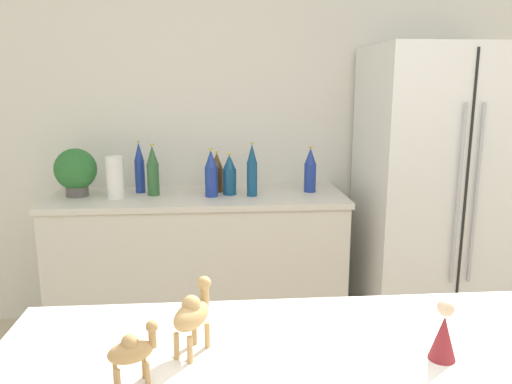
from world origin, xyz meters
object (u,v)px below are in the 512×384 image
(back_bottle_0, at_px, (211,174))
(back_bottle_2, at_px, (153,171))
(back_bottle_3, at_px, (310,170))
(refrigerator, at_px, (435,196))
(paper_towel_roll, at_px, (115,177))
(back_bottle_5, at_px, (229,175))
(back_bottle_1, at_px, (217,173))
(wise_man_figurine_purple, at_px, (444,334))
(back_bottle_4, at_px, (140,168))
(camel_figurine, at_px, (133,350))
(potted_plant, at_px, (76,171))
(back_bottle_6, at_px, (252,170))
(camel_figurine_second, at_px, (193,313))

(back_bottle_0, relative_size, back_bottle_2, 0.93)
(back_bottle_3, bearing_deg, refrigerator, -8.02)
(back_bottle_3, bearing_deg, paper_towel_roll, -175.75)
(back_bottle_5, bearing_deg, paper_towel_roll, -176.13)
(back_bottle_1, bearing_deg, wise_man_figurine_purple, -77.11)
(back_bottle_1, bearing_deg, back_bottle_5, -48.75)
(back_bottle_4, distance_m, camel_figurine, 2.20)
(wise_man_figurine_purple, bearing_deg, potted_plant, 122.75)
(camel_figurine, bearing_deg, back_bottle_6, 79.32)
(back_bottle_0, height_order, camel_figurine_second, back_bottle_0)
(back_bottle_6, relative_size, camel_figurine_second, 2.02)
(paper_towel_roll, distance_m, back_bottle_6, 0.81)
(refrigerator, height_order, back_bottle_5, refrigerator)
(camel_figurine_second, bearing_deg, back_bottle_4, 101.46)
(back_bottle_0, bearing_deg, paper_towel_roll, -179.85)
(back_bottle_4, height_order, camel_figurine, back_bottle_4)
(back_bottle_0, relative_size, back_bottle_3, 1.01)
(back_bottle_1, height_order, back_bottle_5, back_bottle_1)
(back_bottle_3, height_order, wise_man_figurine_purple, back_bottle_3)
(back_bottle_0, bearing_deg, back_bottle_1, 75.51)
(back_bottle_5, bearing_deg, camel_figurine, -96.82)
(back_bottle_3, height_order, back_bottle_6, back_bottle_6)
(refrigerator, bearing_deg, paper_towel_roll, 179.38)
(paper_towel_roll, height_order, back_bottle_1, back_bottle_1)
(back_bottle_6, bearing_deg, back_bottle_2, 173.52)
(back_bottle_4, bearing_deg, camel_figurine, -82.04)
(back_bottle_5, bearing_deg, refrigerator, -3.00)
(refrigerator, height_order, wise_man_figurine_purple, refrigerator)
(back_bottle_6, bearing_deg, back_bottle_5, 159.74)
(back_bottle_3, bearing_deg, camel_figurine, -109.56)
(back_bottle_4, xyz_separation_m, wise_man_figurine_purple, (0.96, -2.13, -0.03))
(back_bottle_1, distance_m, back_bottle_4, 0.48)
(potted_plant, xyz_separation_m, camel_figurine_second, (0.78, -1.99, 0.01))
(refrigerator, bearing_deg, back_bottle_1, 173.50)
(back_bottle_0, height_order, back_bottle_1, back_bottle_0)
(refrigerator, distance_m, back_bottle_1, 1.36)
(paper_towel_roll, xyz_separation_m, back_bottle_5, (0.67, 0.05, -0.00))
(back_bottle_1, distance_m, camel_figurine, 2.16)
(back_bottle_1, relative_size, camel_figurine_second, 1.58)
(camel_figurine, xyz_separation_m, camel_figurine_second, (0.11, 0.12, 0.02))
(back_bottle_0, bearing_deg, camel_figurine_second, -90.72)
(back_bottle_3, bearing_deg, back_bottle_0, -172.03)
(paper_towel_roll, bearing_deg, wise_man_figurine_purple, -61.39)
(back_bottle_5, height_order, camel_figurine, back_bottle_5)
(camel_figurine_second, xyz_separation_m, wise_man_figurine_purple, (0.54, -0.07, -0.03))
(back_bottle_5, distance_m, camel_figurine, 2.08)
(back_bottle_0, distance_m, wise_man_figurine_purple, 2.05)
(potted_plant, relative_size, back_bottle_1, 1.13)
(back_bottle_5, bearing_deg, back_bottle_2, 177.74)
(potted_plant, relative_size, back_bottle_2, 0.92)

